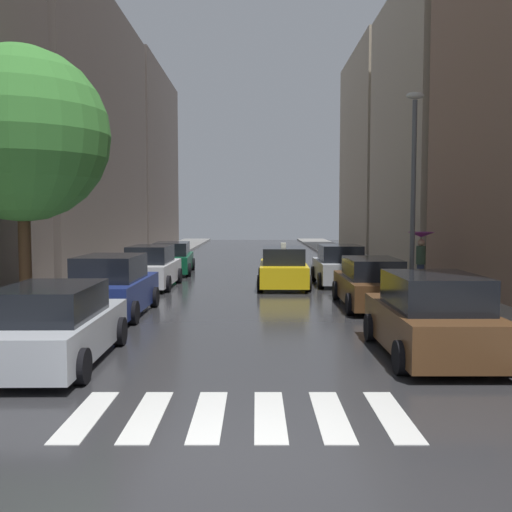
{
  "coord_description": "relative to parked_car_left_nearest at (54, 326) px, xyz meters",
  "views": [
    {
      "loc": [
        0.25,
        -6.76,
        2.97
      ],
      "look_at": [
        0.21,
        17.15,
        1.23
      ],
      "focal_mm": 40.61,
      "sensor_mm": 36.0,
      "label": 1
    }
  ],
  "objects": [
    {
      "name": "parked_car_right_nearest",
      "position": [
        7.66,
        0.54,
        0.07
      ],
      "size": [
        2.16,
        4.3,
        1.74
      ],
      "rotation": [
        0.0,
        0.0,
        1.57
      ],
      "color": "brown",
      "rests_on": "ground"
    },
    {
      "name": "parked_car_left_fourth",
      "position": [
        -0.17,
        17.47,
        -0.0
      ],
      "size": [
        2.23,
        4.88,
        1.57
      ],
      "rotation": [
        0.0,
        0.0,
        1.62
      ],
      "color": "#0C4C2D",
      "rests_on": "ground"
    },
    {
      "name": "building_right_far",
      "position": [
        14.77,
        35.95,
        7.21
      ],
      "size": [
        6.0,
        13.43,
        15.91
      ],
      "primitive_type": "cube",
      "color": "#B2A38C",
      "rests_on": "ground"
    },
    {
      "name": "ground_plane",
      "position": [
        3.77,
        19.42,
        -0.76
      ],
      "size": [
        28.0,
        72.0,
        0.04
      ],
      "primitive_type": "cube",
      "color": "#2C2C2E"
    },
    {
      "name": "building_right_mid",
      "position": [
        14.77,
        22.17,
        7.06
      ],
      "size": [
        6.0,
        12.35,
        15.61
      ],
      "primitive_type": "cube",
      "color": "#B2A38C",
      "rests_on": "ground"
    },
    {
      "name": "taxi_midroad",
      "position": [
        5.13,
        12.12,
        0.02
      ],
      "size": [
        2.15,
        4.69,
        1.81
      ],
      "rotation": [
        0.0,
        0.0,
        1.55
      ],
      "color": "yellow",
      "rests_on": "ground"
    },
    {
      "name": "street_tree_left",
      "position": [
        -2.82,
        5.73,
        4.52
      ],
      "size": [
        5.09,
        5.09,
        7.67
      ],
      "color": "#513823",
      "rests_on": "sidewalk_left"
    },
    {
      "name": "pedestrian_foreground",
      "position": [
        10.38,
        10.9,
        0.95
      ],
      "size": [
        1.02,
        1.02,
        2.13
      ],
      "rotation": [
        0.0,
        0.0,
        5.87
      ],
      "color": "navy",
      "rests_on": "sidewalk_right"
    },
    {
      "name": "crosswalk_stripes",
      "position": [
        3.77,
        -3.02,
        -0.74
      ],
      "size": [
        4.95,
        2.2,
        0.01
      ],
      "color": "silver",
      "rests_on": "ground"
    },
    {
      "name": "parked_car_right_second",
      "position": [
        7.69,
        7.03,
        -0.0
      ],
      "size": [
        2.02,
        4.64,
        1.57
      ],
      "rotation": [
        0.0,
        0.0,
        1.57
      ],
      "color": "brown",
      "rests_on": "ground"
    },
    {
      "name": "sidewalk_right",
      "position": [
        10.27,
        19.42,
        -0.67
      ],
      "size": [
        3.0,
        72.0,
        0.15
      ],
      "primitive_type": "cube",
      "color": "gray",
      "rests_on": "ground"
    },
    {
      "name": "parked_car_right_third",
      "position": [
        7.54,
        12.94,
        0.04
      ],
      "size": [
        2.09,
        4.12,
        1.68
      ],
      "rotation": [
        0.0,
        0.0,
        1.57
      ],
      "color": "#B2B7BF",
      "rests_on": "ground"
    },
    {
      "name": "sidewalk_left",
      "position": [
        -2.73,
        19.42,
        -0.67
      ],
      "size": [
        3.0,
        72.0,
        0.15
      ],
      "primitive_type": "cube",
      "color": "gray",
      "rests_on": "ground"
    },
    {
      "name": "parked_car_left_third",
      "position": [
        -0.2,
        11.91,
        0.05
      ],
      "size": [
        2.03,
        4.44,
        1.71
      ],
      "rotation": [
        0.0,
        0.0,
        1.55
      ],
      "color": "silver",
      "rests_on": "ground"
    },
    {
      "name": "lamp_post_right",
      "position": [
        9.32,
        8.24,
        3.37
      ],
      "size": [
        0.6,
        0.28,
        6.87
      ],
      "color": "#595B60",
      "rests_on": "sidewalk_right"
    },
    {
      "name": "building_left_mid",
      "position": [
        -7.23,
        22.78,
        6.97
      ],
      "size": [
        6.0,
        19.34,
        15.42
      ],
      "primitive_type": "cube",
      "color": "#564C47",
      "rests_on": "ground"
    },
    {
      "name": "parked_car_left_nearest",
      "position": [
        0.0,
        0.0,
        0.0
      ],
      "size": [
        2.18,
        4.59,
        1.58
      ],
      "rotation": [
        0.0,
        0.0,
        1.58
      ],
      "color": "#B2B7BF",
      "rests_on": "ground"
    },
    {
      "name": "parked_car_left_second",
      "position": [
        -0.2,
        5.48,
        0.08
      ],
      "size": [
        2.16,
        4.49,
        1.77
      ],
      "rotation": [
        0.0,
        0.0,
        1.56
      ],
      "color": "navy",
      "rests_on": "ground"
    },
    {
      "name": "building_left_far",
      "position": [
        -7.23,
        41.85,
        7.13
      ],
      "size": [
        6.0,
        17.14,
        15.76
      ],
      "primitive_type": "cube",
      "color": "#564C47",
      "rests_on": "ground"
    }
  ]
}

